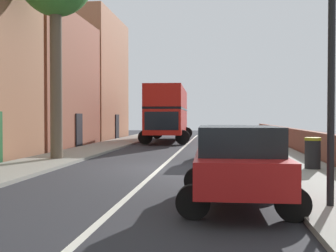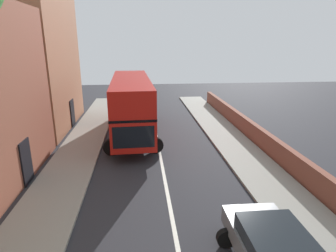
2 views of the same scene
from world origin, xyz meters
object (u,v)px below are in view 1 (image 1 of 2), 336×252
object	(u,v)px
lamppost_right	(332,19)
parked_car_red_right_2	(238,161)
parked_car_grey_right_1	(227,140)
litter_bin_right	(313,153)
double_decker_bus	(168,111)

from	to	relation	value
lamppost_right	parked_car_red_right_2	bearing A→B (deg)	170.89
lamppost_right	parked_car_grey_right_1	bearing A→B (deg)	100.88
parked_car_red_right_2	litter_bin_right	world-z (taller)	parked_car_red_right_2
parked_car_red_right_2	parked_car_grey_right_1	bearing A→B (deg)	90.01
double_decker_bus	parked_car_grey_right_1	distance (m)	14.04
parked_car_red_right_2	lamppost_right	world-z (taller)	lamppost_right
parked_car_red_right_2	litter_bin_right	xyz separation A→B (m)	(2.80, 5.62, -0.30)
parked_car_grey_right_1	parked_car_red_right_2	xyz separation A→B (m)	(0.00, -9.08, 0.07)
parked_car_grey_right_1	litter_bin_right	world-z (taller)	parked_car_grey_right_1
parked_car_red_right_2	litter_bin_right	size ratio (longest dim) A/B	3.84
parked_car_grey_right_1	lamppost_right	bearing A→B (deg)	-79.12
double_decker_bus	litter_bin_right	distance (m)	18.26
parked_car_grey_right_1	lamppost_right	distance (m)	9.98
double_decker_bus	parked_car_grey_right_1	xyz separation A→B (m)	(4.20, -13.32, -1.47)
double_decker_bus	litter_bin_right	size ratio (longest dim) A/B	10.36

